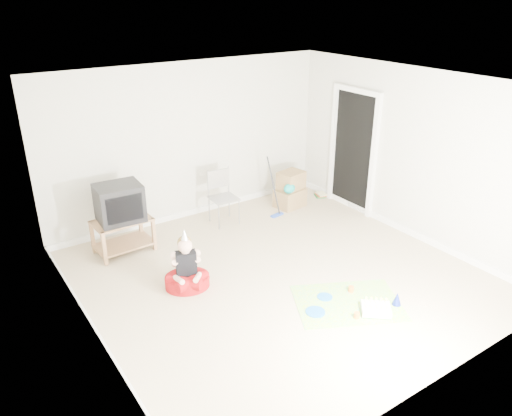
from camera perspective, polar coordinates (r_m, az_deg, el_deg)
ground at (r=6.93m, az=2.56°, el=-7.75°), size 5.00×5.00×0.00m
doorway_recess at (r=8.84m, az=11.07°, el=6.27°), size 0.02×0.90×2.05m
tv_stand at (r=7.65m, az=-14.96°, el=-2.77°), size 0.86×0.56×0.52m
crt_tv at (r=7.46m, az=-15.35°, el=0.59°), size 0.67×0.56×0.55m
folding_chair at (r=8.25m, az=-3.70°, el=1.13°), size 0.44×0.42×0.92m
cardboard_boxes at (r=8.96m, az=3.95°, el=2.04°), size 0.57×0.48×0.64m
floor_mop at (r=8.57m, az=2.44°, el=0.71°), size 0.26×0.34×1.00m
book_pile at (r=9.54m, az=7.38°, el=1.52°), size 0.24×0.27×0.07m
seated_woman at (r=6.66m, az=-7.90°, el=-7.52°), size 0.75×0.75×0.84m
party_mat at (r=6.48m, az=10.42°, el=-10.59°), size 1.59×1.43×0.01m
birthday_cake at (r=6.35m, az=13.54°, el=-11.23°), size 0.44×0.43×0.16m
blue_plate_near at (r=6.53m, az=7.86°, el=-10.03°), size 0.27×0.27×0.01m
blue_plate_far at (r=6.25m, az=6.80°, el=-11.69°), size 0.30×0.30×0.01m
orange_cup_near at (r=6.67m, az=10.82°, el=-9.10°), size 0.09×0.09×0.08m
orange_cup_far at (r=6.21m, az=11.44°, el=-11.93°), size 0.09×0.09×0.08m
blue_party_hat at (r=6.54m, az=15.82°, el=-9.94°), size 0.15×0.15×0.17m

